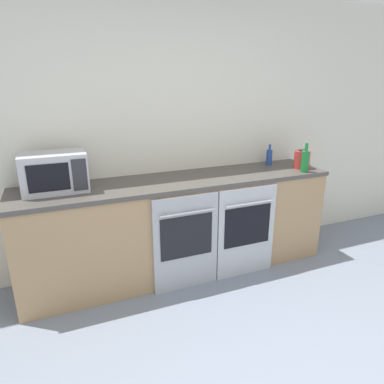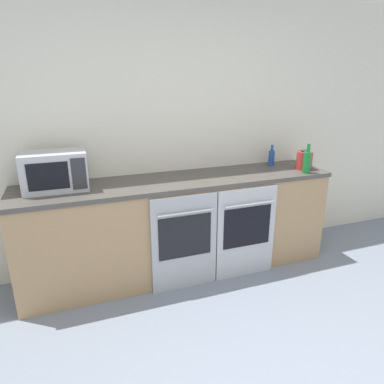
{
  "view_description": "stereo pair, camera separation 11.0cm",
  "coord_description": "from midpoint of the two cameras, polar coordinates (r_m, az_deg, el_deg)",
  "views": [
    {
      "loc": [
        -1.04,
        -0.94,
        1.82
      ],
      "look_at": [
        0.12,
        1.9,
        0.8
      ],
      "focal_mm": 32.0,
      "sensor_mm": 36.0,
      "label": 1
    },
    {
      "loc": [
        -0.94,
        -0.98,
        1.82
      ],
      "look_at": [
        0.12,
        1.9,
        0.8
      ],
      "focal_mm": 32.0,
      "sensor_mm": 36.0,
      "label": 2
    }
  ],
  "objects": [
    {
      "name": "kettle",
      "position": [
        3.68,
        17.03,
        5.23
      ],
      "size": [
        0.16,
        0.16,
        0.19
      ],
      "color": "#B2332D",
      "rests_on": "counter_back"
    },
    {
      "name": "oven_left",
      "position": [
        3.03,
        -2.04,
        -8.44
      ],
      "size": [
        0.6,
        0.06,
        0.88
      ],
      "color": "#A8AAAF",
      "rests_on": "ground_plane"
    },
    {
      "name": "microwave",
      "position": [
        3.01,
        -22.92,
        3.06
      ],
      "size": [
        0.51,
        0.33,
        0.32
      ],
      "color": "#B7BABF",
      "rests_on": "counter_back"
    },
    {
      "name": "counter_back",
      "position": [
        3.31,
        -2.88,
        -5.64
      ],
      "size": [
        2.93,
        0.62,
        0.94
      ],
      "color": "tan",
      "rests_on": "ground_plane"
    },
    {
      "name": "bottle_blue",
      "position": [
        3.74,
        11.92,
        5.75
      ],
      "size": [
        0.06,
        0.06,
        0.22
      ],
      "color": "#234793",
      "rests_on": "counter_back"
    },
    {
      "name": "wall_back",
      "position": [
        3.38,
        -4.99,
        9.49
      ],
      "size": [
        10.0,
        0.06,
        2.6
      ],
      "color": "silver",
      "rests_on": "ground_plane"
    },
    {
      "name": "oven_right",
      "position": [
        3.27,
        8.09,
        -6.54
      ],
      "size": [
        0.6,
        0.06,
        0.88
      ],
      "color": "#B7BABF",
      "rests_on": "ground_plane"
    },
    {
      "name": "bottle_green",
      "position": [
        3.53,
        17.49,
        4.99
      ],
      "size": [
        0.07,
        0.07,
        0.29
      ],
      "color": "#19722D",
      "rests_on": "counter_back"
    }
  ]
}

